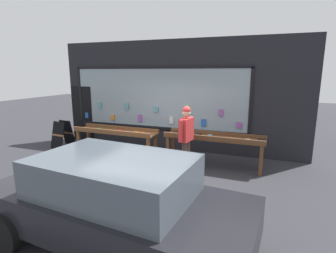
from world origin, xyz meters
TOP-DOWN VIEW (x-y plane):
  - ground_plane at (0.00, 0.00)m, footprint 40.00×40.00m
  - shopfront_facade at (-0.09, 2.39)m, footprint 8.51×0.29m
  - display_table_left at (-1.58, 1.09)m, footprint 2.78×0.73m
  - display_table_right at (1.58, 1.10)m, footprint 2.78×0.71m
  - person_browsing at (0.96, 0.45)m, footprint 0.30×0.68m
  - small_dog at (0.65, 0.33)m, footprint 0.29×0.62m
  - sandwich_board_sign at (-3.83, 1.21)m, footprint 0.61×0.75m
  - parked_car at (0.82, -2.85)m, footprint 4.26×2.19m

SIDE VIEW (x-z plane):
  - ground_plane at x=0.00m, z-range 0.00..0.00m
  - small_dog at x=0.65m, z-range 0.08..0.51m
  - sandwich_board_sign at x=-3.83m, z-range 0.01..0.94m
  - display_table_left at x=-1.58m, z-range 0.27..1.15m
  - parked_car at x=0.82m, z-range 0.04..1.45m
  - display_table_right at x=1.58m, z-range 0.29..1.24m
  - person_browsing at x=0.96m, z-range 0.17..1.94m
  - shopfront_facade at x=-0.09m, z-range -0.02..3.67m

